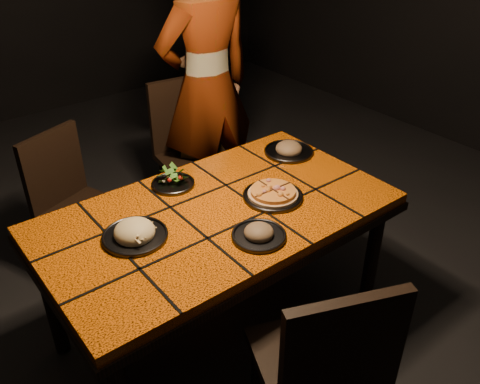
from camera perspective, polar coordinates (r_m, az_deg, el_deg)
room_shell at (r=2.00m, az=-3.07°, el=16.13°), size 6.04×7.04×3.08m
dining_table at (r=2.36m, az=-2.50°, el=-3.59°), size 1.62×0.92×0.75m
chair_near at (r=1.96m, az=9.51°, el=-18.47°), size 0.56×0.56×0.96m
chair_far_left at (r=3.04m, az=-18.52°, el=-0.46°), size 0.51×0.51×0.87m
chair_far_right at (r=3.36m, az=-5.64°, el=5.40°), size 0.49×0.49×0.97m
diner at (r=3.26m, az=-3.76°, el=11.71°), size 0.69×0.48×1.85m
plate_pizza at (r=2.40m, az=3.71°, el=-0.27°), size 0.29×0.29×0.04m
plate_pasta at (r=2.18m, az=-11.74°, el=-4.54°), size 0.28×0.28×0.09m
plate_salad at (r=2.51m, az=-7.56°, el=1.23°), size 0.21×0.21×0.07m
plate_mushroom_a at (r=2.14m, az=2.13°, el=-4.66°), size 0.23×0.23×0.08m
plate_mushroom_b at (r=2.81m, az=5.51°, el=4.81°), size 0.27×0.27×0.09m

